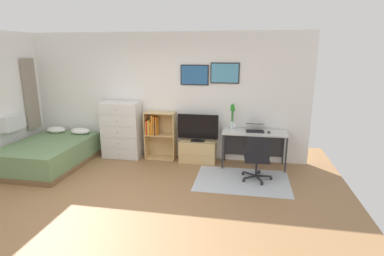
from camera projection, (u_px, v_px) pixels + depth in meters
The scene contains 14 objects.
ground_plane at pixel (124, 207), 4.68m from camera, with size 7.20×7.20×0.00m, color #936B44.
wall_back_with_posters at pixel (165, 96), 6.65m from camera, with size 6.12×0.09×2.70m.
area_rug at pixel (242, 180), 5.63m from camera, with size 1.70×1.20×0.01m, color #B2B7BC.
bed at pixel (50, 153), 6.32m from camera, with size 1.38×1.95×0.64m.
dresser at pixel (122, 130), 6.74m from camera, with size 0.83×0.46×1.25m.
bookshelf at pixel (158, 132), 6.67m from camera, with size 0.66×0.30×1.03m.
tv_stand at pixel (198, 151), 6.55m from camera, with size 0.76×0.41×0.46m.
television at pixel (198, 128), 6.40m from camera, with size 0.86×0.16×0.58m.
desk at pixel (254, 137), 6.26m from camera, with size 1.28×0.55×0.74m.
office_chair at pixel (257, 157), 5.50m from camera, with size 0.57×0.58×0.86m.
laptop at pixel (255, 128), 6.19m from camera, with size 0.37×0.40×0.16m.
computer_mouse at pixel (269, 132), 6.04m from camera, with size 0.06×0.10×0.03m, color #262628.
bamboo_vase at pixel (232, 115), 6.29m from camera, with size 0.11×0.09×0.53m.
wine_glass at pixel (235, 125), 6.15m from camera, with size 0.07×0.07×0.18m.
Camera 1 is at (1.78, -3.98, 2.33)m, focal length 28.68 mm.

